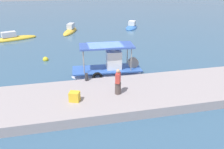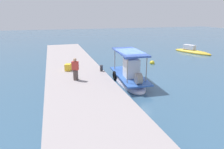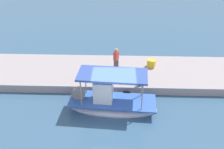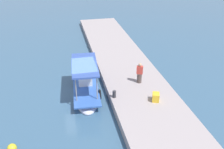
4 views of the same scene
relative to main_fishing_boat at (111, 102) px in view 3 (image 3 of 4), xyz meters
The scene contains 6 objects.
ground_plane 0.70m from the main_fishing_boat, 110.28° to the left, with size 120.00×120.00×0.00m, color #395C7A.
dock_quay 3.84m from the main_fishing_boat, 92.75° to the right, with size 36.00×4.70×0.57m, color #A09596.
main_fishing_boat is the anchor object (origin of this frame).
fisherman_near_bollard 4.14m from the main_fishing_boat, 93.34° to the right, with size 0.47×0.52×1.61m.
mooring_bollard 2.56m from the main_fishing_boat, 136.90° to the right, with size 0.24×0.24×0.50m, color #2D2D33.
cargo_crate 5.22m from the main_fishing_boat, 123.21° to the right, with size 0.57×0.46×0.56m, color yellow.
Camera 3 is at (-0.32, 11.93, 9.76)m, focal length 40.78 mm.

